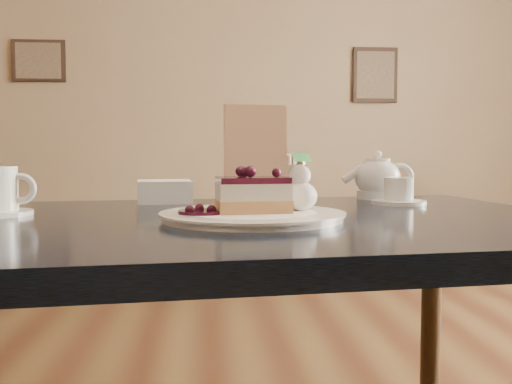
{
  "coord_description": "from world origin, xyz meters",
  "views": [
    {
      "loc": [
        0.13,
        -0.72,
        0.82
      ],
      "look_at": [
        0.2,
        0.12,
        0.77
      ],
      "focal_mm": 40.0,
      "sensor_mm": 36.0,
      "label": 1
    }
  ],
  "objects": [
    {
      "name": "sugar_shaker",
      "position": [
        0.32,
        0.55,
        0.77
      ],
      "size": [
        0.06,
        0.06,
        0.1
      ],
      "color": "white",
      "rests_on": "main_table"
    },
    {
      "name": "main_table",
      "position": [
        0.2,
        0.23,
        0.64
      ],
      "size": [
        1.22,
        0.88,
        0.72
      ],
      "rotation": [
        0.0,
        0.0,
        0.11
      ],
      "color": "black",
      "rests_on": "ground"
    },
    {
      "name": "menu_card",
      "position": [
        0.23,
        0.51,
        0.82
      ],
      "size": [
        0.14,
        0.04,
        0.21
      ],
      "primitive_type": "cube",
      "rotation": [
        0.0,
        0.0,
        0.11
      ],
      "color": "beige",
      "rests_on": "main_table"
    },
    {
      "name": "tea_set",
      "position": [
        0.52,
        0.55,
        0.76
      ],
      "size": [
        0.16,
        0.25,
        0.1
      ],
      "color": "white",
      "rests_on": "main_table"
    },
    {
      "name": "whipped_cream",
      "position": [
        0.28,
        0.2,
        0.75
      ],
      "size": [
        0.06,
        0.06,
        0.05
      ],
      "color": "white",
      "rests_on": "dessert_plate"
    },
    {
      "name": "cheesecake_slice",
      "position": [
        0.2,
        0.19,
        0.76
      ],
      "size": [
        0.12,
        0.09,
        0.06
      ],
      "rotation": [
        0.0,
        0.0,
        0.11
      ],
      "color": "#BE8748",
      "rests_on": "dessert_plate"
    },
    {
      "name": "dessert_plate",
      "position": [
        0.2,
        0.19,
        0.72
      ],
      "size": [
        0.29,
        0.29,
        0.01
      ],
      "primitive_type": "cylinder",
      "color": "white",
      "rests_on": "main_table"
    },
    {
      "name": "berry_sauce",
      "position": [
        0.12,
        0.17,
        0.73
      ],
      "size": [
        0.08,
        0.08,
        0.01
      ],
      "primitive_type": "cylinder",
      "color": "black",
      "rests_on": "dessert_plate"
    },
    {
      "name": "napkin_stack",
      "position": [
        0.03,
        0.52,
        0.74
      ],
      "size": [
        0.13,
        0.13,
        0.05
      ],
      "primitive_type": "cube",
      "rotation": [
        0.0,
        0.0,
        0.11
      ],
      "color": "white",
      "rests_on": "main_table"
    }
  ]
}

